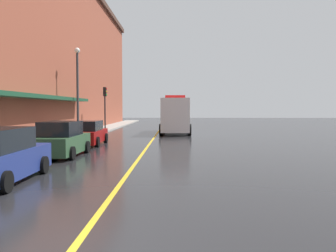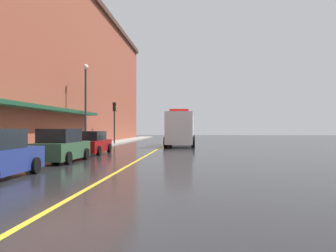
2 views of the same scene
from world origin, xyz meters
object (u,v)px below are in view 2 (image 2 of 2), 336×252
street_lamp_left (86,97)px  traffic_light_near (114,115)px  parked_car_3 (91,143)px  box_truck (181,129)px  parked_car_2 (61,146)px  parking_meter_2 (60,139)px

street_lamp_left → traffic_light_near: 7.66m
parked_car_3 → box_truck: bearing=-28.5°
parked_car_2 → parking_meter_2: bearing=23.6°
parked_car_3 → street_lamp_left: bearing=21.1°
box_truck → parking_meter_2: box_truck is taller
parked_car_2 → street_lamp_left: size_ratio=0.61×
parking_meter_2 → street_lamp_left: (-0.60, 6.98, 3.34)m
box_truck → traffic_light_near: 7.33m
parked_car_2 → traffic_light_near: bearing=5.4°
parked_car_3 → parking_meter_2: bearing=145.3°
parking_meter_2 → street_lamp_left: size_ratio=0.19×
parked_car_3 → parking_meter_2: parked_car_3 is taller
parked_car_2 → parked_car_3: bearing=1.8°
box_truck → street_lamp_left: 10.07m
parked_car_2 → parking_meter_2: parked_car_2 is taller
parked_car_3 → parked_car_2: bearing=180.0°
box_truck → traffic_light_near: size_ratio=1.95×
parking_meter_2 → parked_car_2: bearing=-67.4°
traffic_light_near → parking_meter_2: bearing=-90.2°
box_truck → parked_car_3: bearing=-27.5°
parked_car_2 → box_truck: box_truck is taller
street_lamp_left → box_truck: bearing=37.7°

